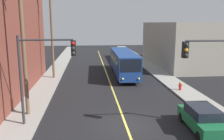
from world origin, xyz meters
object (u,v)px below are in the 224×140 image
traffic_signal_right_corner (214,65)px  traffic_signal_left_corner (44,64)px  utility_pole_near (22,31)px  utility_pole_mid (51,26)px  city_bus (124,62)px  parked_car_green (202,118)px  fire_hydrant (180,86)px

traffic_signal_right_corner → traffic_signal_left_corner: bearing=170.8°
utility_pole_near → traffic_signal_left_corner: (1.70, -1.86, -2.09)m
utility_pole_near → traffic_signal_right_corner: size_ratio=1.90×
utility_pole_near → utility_pole_mid: utility_pole_mid is taller
city_bus → parked_car_green: bearing=-81.4°
parked_car_green → traffic_signal_right_corner: 3.52m
city_bus → traffic_signal_left_corner: bearing=-116.4°
city_bus → traffic_signal_left_corner: traffic_signal_left_corner is taller
utility_pole_near → traffic_signal_right_corner: (12.52, -3.60, -2.09)m
parked_car_green → utility_pole_mid: 20.71m
fire_hydrant → traffic_signal_right_corner: bearing=-99.3°
city_bus → utility_pole_mid: size_ratio=1.03×
utility_pole_near → utility_pole_mid: 12.37m
utility_pole_near → parked_car_green: bearing=-17.4°
traffic_signal_left_corner → fire_hydrant: (12.26, 7.07, -3.72)m
city_bus → fire_hydrant: size_ratio=14.51×
traffic_signal_left_corner → fire_hydrant: bearing=30.0°
city_bus → utility_pole_near: size_ratio=1.07×
traffic_signal_right_corner → fire_hydrant: traffic_signal_right_corner is taller
utility_pole_near → fire_hydrant: size_ratio=13.61×
parked_car_green → utility_pole_mid: (-11.68, 16.10, 5.77)m
utility_pole_near → utility_pole_mid: bearing=88.8°
utility_pole_mid → traffic_signal_right_corner: (12.27, -15.97, -2.31)m
utility_pole_near → city_bus: bearing=55.4°
fire_hydrant → utility_pole_mid: bearing=152.4°
fire_hydrant → parked_car_green: bearing=-102.8°
city_bus → traffic_signal_right_corner: bearing=-79.4°
utility_pole_mid → fire_hydrant: 16.60m
parked_car_green → traffic_signal_left_corner: size_ratio=0.74×
utility_pole_near → traffic_signal_left_corner: utility_pole_near is taller
parked_car_green → traffic_signal_right_corner: size_ratio=0.74×
utility_pole_near → traffic_signal_left_corner: 3.27m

